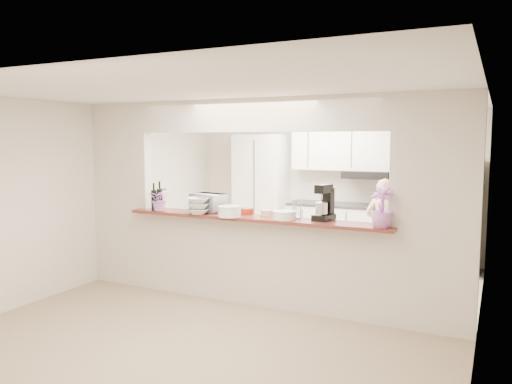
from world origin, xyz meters
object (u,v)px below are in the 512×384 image
Objects in this scene: refrigerator at (454,217)px; person at (384,230)px; stand_mixer at (324,204)px; toaster_oven at (208,203)px.

refrigerator is 1.24m from person.
stand_mixer is at bearing -114.85° from refrigerator.
person is at bearing -135.01° from refrigerator.
person is at bearing 79.21° from stand_mixer.
refrigerator is at bearing 65.15° from stand_mixer.
stand_mixer is 1.83m from person.
refrigerator reaches higher than toaster_oven.
refrigerator is at bearing -135.44° from person.
refrigerator reaches higher than stand_mixer.
refrigerator is at bearing 54.77° from toaster_oven.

